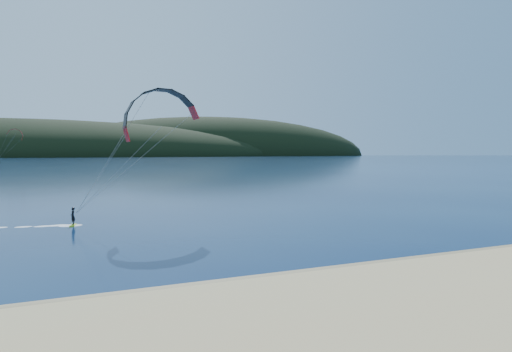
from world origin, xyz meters
The scene contains 5 objects.
ground centered at (0.00, 0.00, 0.00)m, with size 1800.00×1800.00×0.00m, color #081A3D.
wet_sand centered at (0.00, 4.50, 0.05)m, with size 220.00×2.50×0.10m.
headland centered at (0.63, 745.28, 0.00)m, with size 1200.00×310.00×140.00m.
kitesurfer_near centered at (-0.97, 24.20, 8.34)m, with size 21.56×6.09×11.94m.
kitesurfer_far centered at (-25.05, 193.18, 12.78)m, with size 12.61×8.06×16.48m.
Camera 1 is at (-8.76, -15.45, 6.46)m, focal length 31.67 mm.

